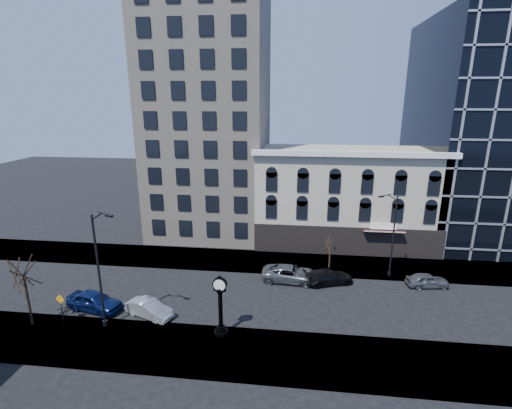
# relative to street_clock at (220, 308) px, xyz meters

# --- Properties ---
(ground) EXTENTS (160.00, 160.00, 0.00)m
(ground) POSITION_rel_street_clock_xyz_m (-0.39, 6.04, -2.43)
(ground) COLOR black
(ground) RESTS_ON ground
(sidewalk_far) EXTENTS (160.00, 6.00, 0.12)m
(sidewalk_far) POSITION_rel_street_clock_xyz_m (-0.39, 14.04, -2.37)
(sidewalk_far) COLOR gray
(sidewalk_far) RESTS_ON ground
(sidewalk_near) EXTENTS (160.00, 6.00, 0.12)m
(sidewalk_near) POSITION_rel_street_clock_xyz_m (-0.39, -1.96, -2.37)
(sidewalk_near) COLOR gray
(sidewalk_near) RESTS_ON ground
(cream_tower) EXTENTS (15.90, 15.40, 42.50)m
(cream_tower) POSITION_rel_street_clock_xyz_m (-6.51, 24.92, 16.89)
(cream_tower) COLOR #BAAA95
(cream_tower) RESTS_ON ground
(victorian_row) EXTENTS (22.60, 11.19, 12.50)m
(victorian_row) POSITION_rel_street_clock_xyz_m (11.61, 21.93, 3.57)
(victorian_row) COLOR #BBB19A
(victorian_row) RESTS_ON ground
(glass_office) EXTENTS (20.00, 20.15, 28.00)m
(glass_office) POSITION_rel_street_clock_xyz_m (31.61, 26.94, 11.57)
(glass_office) COLOR black
(glass_office) RESTS_ON ground
(street_clock) EXTENTS (1.16, 1.16, 5.10)m
(street_clock) POSITION_rel_street_clock_xyz_m (0.00, 0.00, 0.00)
(street_clock) COLOR black
(street_clock) RESTS_ON sidewalk_near
(street_lamp_near) EXTENTS (2.51, 1.18, 10.13)m
(street_lamp_near) POSITION_rel_street_clock_xyz_m (-9.00, -0.23, 5.34)
(street_lamp_near) COLOR black
(street_lamp_near) RESTS_ON sidewalk_near
(street_lamp_far) EXTENTS (2.21, 1.16, 9.09)m
(street_lamp_far) POSITION_rel_street_clock_xyz_m (14.93, 11.77, 4.55)
(street_lamp_far) COLOR black
(street_lamp_far) RESTS_ON sidewalk_far
(bare_tree_near) EXTENTS (3.95, 3.95, 6.79)m
(bare_tree_near) POSITION_rel_street_clock_xyz_m (-15.75, -0.54, 2.82)
(bare_tree_near) COLOR black
(bare_tree_near) RESTS_ON sidewalk_near
(bare_tree_far) EXTENTS (2.37, 2.37, 4.07)m
(bare_tree_far) POSITION_rel_street_clock_xyz_m (9.38, 13.28, 0.76)
(bare_tree_far) COLOR black
(bare_tree_far) RESTS_ON sidewalk_far
(warning_sign) EXTENTS (0.82, 0.23, 2.56)m
(warning_sign) POSITION_rel_street_clock_xyz_m (-13.38, 0.04, -0.54)
(warning_sign) COLOR black
(warning_sign) RESTS_ON sidewalk_near
(car_near_a) EXTENTS (5.34, 3.07, 1.71)m
(car_near_a) POSITION_rel_street_clock_xyz_m (-11.88, 2.34, -1.57)
(car_near_a) COLOR #0C194C
(car_near_a) RESTS_ON ground
(car_near_b) EXTENTS (4.61, 2.99, 1.43)m
(car_near_b) POSITION_rel_street_clock_xyz_m (-6.68, 1.93, -1.71)
(car_near_b) COLOR #A5A8AD
(car_near_b) RESTS_ON ground
(car_far_a) EXTENTS (5.97, 3.10, 1.61)m
(car_far_a) POSITION_rel_street_clock_xyz_m (5.19, 9.77, -1.62)
(car_far_a) COLOR #595B60
(car_far_a) RESTS_ON ground
(car_far_b) EXTENTS (5.42, 3.56, 1.46)m
(car_far_b) POSITION_rel_street_clock_xyz_m (9.03, 9.69, -1.70)
(car_far_b) COLOR black
(car_far_b) RESTS_ON ground
(car_far_c) EXTENTS (4.24, 2.12, 1.39)m
(car_far_c) POSITION_rel_street_clock_xyz_m (18.75, 10.16, -1.73)
(car_far_c) COLOR #595B60
(car_far_c) RESTS_ON ground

